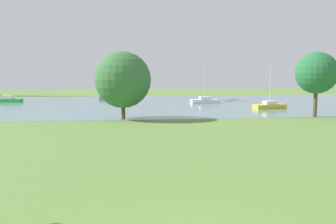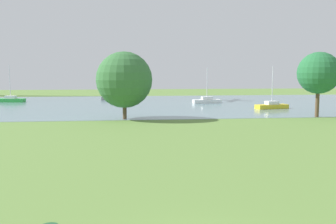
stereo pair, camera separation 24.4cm
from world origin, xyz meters
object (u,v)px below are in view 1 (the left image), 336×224
at_px(sailboat_green, 8,100).
at_px(tree_west_far, 317,73).
at_px(sailboat_white, 205,100).
at_px(sailboat_gray, 112,97).
at_px(tree_east_far, 123,80).
at_px(sailboat_yellow, 270,106).

distance_m(sailboat_green, tree_west_far, 50.23).
bearing_deg(sailboat_white, tree_west_far, -66.77).
bearing_deg(sailboat_gray, sailboat_white, -29.85).
bearing_deg(sailboat_white, tree_east_far, -125.22).
bearing_deg(tree_west_far, sailboat_yellow, 97.92).
bearing_deg(sailboat_yellow, sailboat_gray, 140.17).
distance_m(sailboat_white, sailboat_yellow, 12.57).
xyz_separation_m(sailboat_green, tree_east_far, (20.27, -25.40, 3.95)).
height_order(tree_east_far, tree_west_far, tree_west_far).
bearing_deg(sailboat_gray, sailboat_yellow, -39.83).
bearing_deg(sailboat_gray, tree_west_far, -49.91).
distance_m(tree_east_far, tree_west_far, 22.43).
height_order(sailboat_gray, tree_east_far, tree_east_far).
relative_size(sailboat_white, sailboat_gray, 0.92).
relative_size(sailboat_gray, sailboat_yellow, 1.07).
bearing_deg(tree_east_far, tree_west_far, -1.75).
xyz_separation_m(sailboat_white, sailboat_yellow, (7.28, -10.25, 0.00)).
xyz_separation_m(sailboat_yellow, sailboat_green, (-41.29, 16.18, 0.00)).
height_order(sailboat_yellow, tree_west_far, tree_west_far).
bearing_deg(sailboat_yellow, sailboat_white, 125.36).
bearing_deg(sailboat_white, sailboat_green, 170.12).
height_order(sailboat_green, tree_east_far, tree_east_far).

